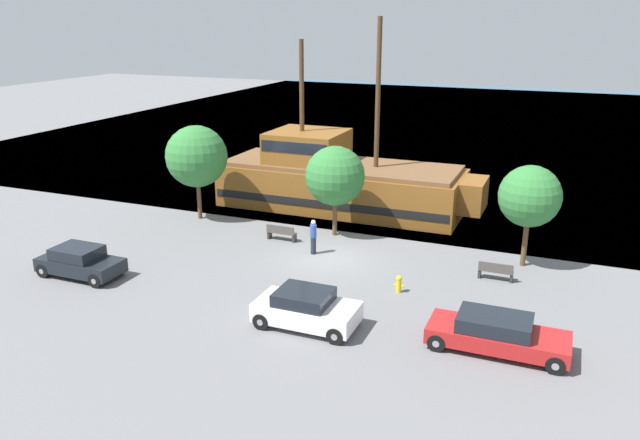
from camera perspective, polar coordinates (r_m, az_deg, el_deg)
ground_plane at (r=30.61m, az=0.60°, el=-3.47°), size 160.00×160.00×0.00m
water_surface at (r=72.13m, az=13.75°, el=8.61°), size 80.00×80.00×0.00m
pirate_ship at (r=38.25m, az=1.72°, el=3.64°), size 16.00×5.30×11.29m
moored_boat_dockside at (r=48.04m, az=-1.61°, el=5.47°), size 6.35×2.00×2.01m
parked_car_curb_front at (r=30.30m, az=-21.11°, el=-3.58°), size 3.88×1.81×1.39m
parked_car_curb_mid at (r=23.84m, az=-1.28°, el=-8.11°), size 3.89×2.00×1.44m
parked_car_curb_rear at (r=23.07m, az=15.86°, el=-9.95°), size 4.86×1.90×1.33m
fire_hydrant at (r=26.96m, az=7.23°, el=-5.76°), size 0.42×0.25×0.76m
bench_promenade_east at (r=29.01m, az=15.77°, el=-4.52°), size 1.51×0.45×0.85m
bench_promenade_west at (r=32.85m, az=-3.56°, el=-1.17°), size 1.57×0.45×0.85m
pedestrian_walking_near at (r=30.80m, az=-0.61°, el=-1.54°), size 0.32×0.32×1.76m
tree_row_east at (r=36.28m, az=-11.22°, el=5.72°), size 3.51×3.51×5.45m
tree_row_mideast at (r=32.85m, az=1.39°, el=4.04°), size 3.15×3.15×4.86m
tree_row_midwest at (r=30.17m, az=18.63°, el=2.05°), size 2.86×2.86×4.84m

